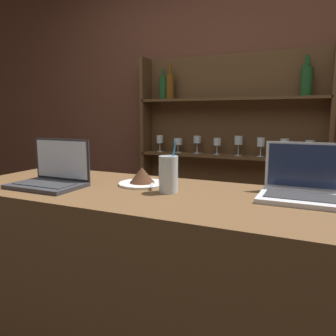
{
  "coord_description": "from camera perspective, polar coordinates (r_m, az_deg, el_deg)",
  "views": [
    {
      "loc": [
        0.65,
        -0.87,
        1.28
      ],
      "look_at": [
        0.08,
        0.36,
        1.06
      ],
      "focal_mm": 35.0,
      "sensor_mm": 36.0,
      "label": 1
    }
  ],
  "objects": [
    {
      "name": "bar_counter",
      "position": [
        1.58,
        -3.32,
        -21.29
      ],
      "size": [
        1.79,
        0.65,
        0.96
      ],
      "color": "brown",
      "rests_on": "ground_plane"
    },
    {
      "name": "back_wall",
      "position": [
        2.71,
        11.12,
        10.39
      ],
      "size": [
        7.0,
        0.06,
        2.7
      ],
      "color": "brown",
      "rests_on": "ground_plane"
    },
    {
      "name": "back_shelf",
      "position": [
        2.66,
        10.52,
        1.33
      ],
      "size": [
        1.47,
        0.18,
        1.76
      ],
      "color": "brown",
      "rests_on": "ground_plane"
    },
    {
      "name": "laptop_near",
      "position": [
        1.58,
        -19.56,
        -1.33
      ],
      "size": [
        0.32,
        0.21,
        0.21
      ],
      "color": "#333338",
      "rests_on": "bar_counter"
    },
    {
      "name": "laptop_far",
      "position": [
        1.37,
        22.38,
        -3.13
      ],
      "size": [
        0.31,
        0.25,
        0.21
      ],
      "color": "silver",
      "rests_on": "bar_counter"
    },
    {
      "name": "cake_plate",
      "position": [
        1.52,
        -4.54,
        -1.72
      ],
      "size": [
        0.22,
        0.22,
        0.08
      ],
      "color": "silver",
      "rests_on": "bar_counter"
    },
    {
      "name": "water_glass",
      "position": [
        1.36,
        0.07,
        -1.1
      ],
      "size": [
        0.08,
        0.08,
        0.22
      ],
      "color": "silver",
      "rests_on": "bar_counter"
    }
  ]
}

